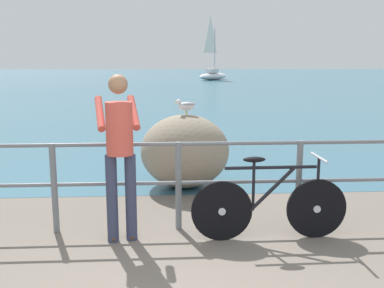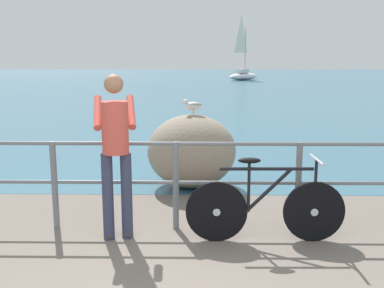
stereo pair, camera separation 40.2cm
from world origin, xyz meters
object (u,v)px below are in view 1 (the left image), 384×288
object	(u,v)px
breakwater_boulder_main	(185,151)
seagull	(186,105)
person_at_railing	(120,150)
sailboat	(213,73)
bicycle	(270,204)

from	to	relation	value
breakwater_boulder_main	seagull	size ratio (longest dim) A/B	3.94
person_at_railing	sailboat	size ratio (longest dim) A/B	0.29
person_at_railing	seagull	xyz separation A→B (m)	(0.79, 2.07, 0.26)
person_at_railing	sailboat	xyz separation A→B (m)	(5.15, 38.89, -0.28)
sailboat	seagull	bearing A→B (deg)	-147.54
bicycle	breakwater_boulder_main	world-z (taller)	breakwater_boulder_main
breakwater_boulder_main	sailboat	size ratio (longest dim) A/B	0.22
breakwater_boulder_main	sailboat	world-z (taller)	sailboat
person_at_railing	sailboat	world-z (taller)	sailboat
bicycle	sailboat	world-z (taller)	sailboat
breakwater_boulder_main	seagull	xyz separation A→B (m)	(0.02, 0.04, 0.70)
bicycle	seagull	xyz separation A→B (m)	(-0.80, 2.14, 0.86)
breakwater_boulder_main	sailboat	xyz separation A→B (m)	(4.38, 36.86, 0.15)
breakwater_boulder_main	bicycle	bearing A→B (deg)	-68.52
bicycle	breakwater_boulder_main	bearing A→B (deg)	110.60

